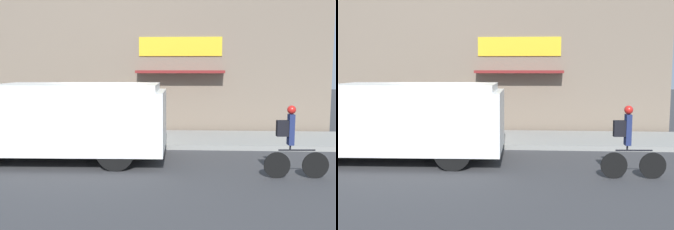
% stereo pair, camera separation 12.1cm
% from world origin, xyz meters
% --- Properties ---
extents(ground_plane, '(70.00, 70.00, 0.00)m').
position_xyz_m(ground_plane, '(0.00, 0.00, 0.00)').
color(ground_plane, '#38383A').
extents(sidewalk, '(28.00, 2.90, 0.15)m').
position_xyz_m(sidewalk, '(0.00, 1.45, 0.08)').
color(sidewalk, gray).
rests_on(sidewalk, ground_plane).
extents(storefront, '(15.61, 0.82, 5.29)m').
position_xyz_m(storefront, '(0.05, 3.15, 2.65)').
color(storefront, '#756656').
rests_on(storefront, ground_plane).
extents(school_bus, '(6.19, 2.85, 2.07)m').
position_xyz_m(school_bus, '(-0.80, -1.50, 1.10)').
color(school_bus, white).
rests_on(school_bus, ground_plane).
extents(cyclist, '(1.47, 0.21, 1.66)m').
position_xyz_m(cyclist, '(4.88, -2.92, 0.81)').
color(cyclist, black).
rests_on(cyclist, ground_plane).
extents(trash_bin, '(0.49, 0.49, 0.93)m').
position_xyz_m(trash_bin, '(-4.06, 2.48, 0.62)').
color(trash_bin, '#2D5138').
rests_on(trash_bin, sidewalk).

